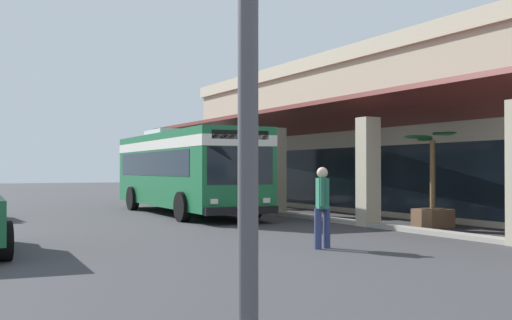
% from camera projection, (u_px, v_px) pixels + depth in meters
% --- Properties ---
extents(ground, '(120.00, 120.00, 0.00)m').
position_uv_depth(ground, '(356.00, 208.00, 29.50)').
color(ground, '#38383A').
extents(curb_strip, '(34.63, 0.50, 0.12)m').
position_uv_depth(curb_strip, '(277.00, 213.00, 25.03)').
color(curb_strip, '#9E998E').
rests_on(curb_strip, ground).
extents(plaza_building, '(29.16, 16.96, 6.64)m').
position_uv_depth(plaza_building, '(464.00, 134.00, 29.46)').
color(plaza_building, '#B2A88E').
rests_on(plaza_building, ground).
extents(transit_bus, '(11.30, 3.12, 3.34)m').
position_uv_depth(transit_bus, '(184.00, 166.00, 25.43)').
color(transit_bus, '#196638').
rests_on(transit_bus, ground).
extents(pedestrian, '(0.61, 0.44, 1.79)m').
position_uv_depth(pedestrian, '(322.00, 202.00, 14.31)').
color(pedestrian, navy).
rests_on(pedestrian, ground).
extents(potted_palm, '(1.96, 1.82, 2.89)m').
position_uv_depth(potted_palm, '(433.00, 205.00, 19.55)').
color(potted_palm, brown).
rests_on(potted_palm, ground).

